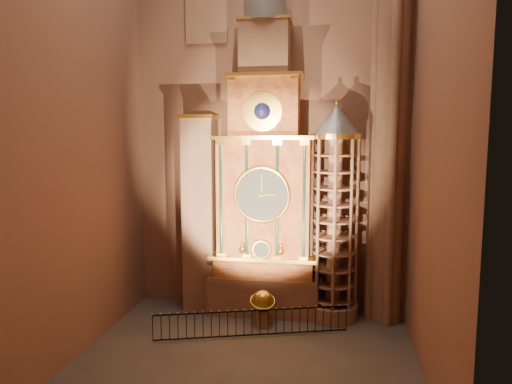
% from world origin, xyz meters
% --- Properties ---
extents(floor, '(14.00, 14.00, 0.00)m').
position_xyz_m(floor, '(0.00, 0.00, 0.00)').
color(floor, '#383330').
rests_on(floor, ground).
extents(wall_back, '(22.00, 0.00, 22.00)m').
position_xyz_m(wall_back, '(0.00, 6.00, 11.00)').
color(wall_back, '#875B48').
rests_on(wall_back, floor).
extents(wall_left, '(0.00, 22.00, 22.00)m').
position_xyz_m(wall_left, '(-7.00, 0.00, 11.00)').
color(wall_left, '#875B48').
rests_on(wall_left, floor).
extents(wall_right, '(0.00, 22.00, 22.00)m').
position_xyz_m(wall_right, '(7.00, 0.00, 11.00)').
color(wall_right, '#875B48').
rests_on(wall_right, floor).
extents(astronomical_clock, '(5.60, 2.41, 16.70)m').
position_xyz_m(astronomical_clock, '(0.00, 4.96, 6.68)').
color(astronomical_clock, '#8C634C').
rests_on(astronomical_clock, floor).
extents(portrait_tower, '(1.80, 1.60, 10.20)m').
position_xyz_m(portrait_tower, '(-3.40, 4.98, 5.15)').
color(portrait_tower, '#8C634C').
rests_on(portrait_tower, floor).
extents(stair_turret, '(2.50, 2.50, 10.80)m').
position_xyz_m(stair_turret, '(3.50, 4.70, 5.27)').
color(stair_turret, '#8C634C').
rests_on(stair_turret, floor).
extents(gothic_pier, '(2.04, 2.04, 22.00)m').
position_xyz_m(gothic_pier, '(6.10, 5.00, 11.00)').
color(gothic_pier, '#8C634C').
rests_on(gothic_pier, floor).
extents(celestial_globe, '(1.45, 1.40, 1.77)m').
position_xyz_m(celestial_globe, '(0.18, 3.15, 1.06)').
color(celestial_globe, '#8C634C').
rests_on(celestial_globe, floor).
extents(iron_railing, '(8.51, 2.62, 1.22)m').
position_xyz_m(iron_railing, '(-0.11, 1.84, 0.66)').
color(iron_railing, black).
rests_on(iron_railing, floor).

